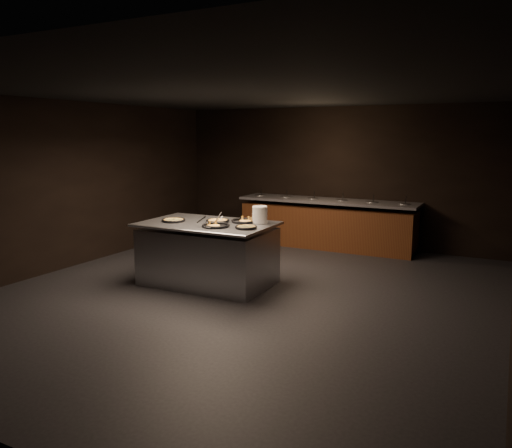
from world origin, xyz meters
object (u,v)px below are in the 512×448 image
Objects in this scene: plate_stack at (260,215)px; pan_veggie_whole at (173,220)px; pan_cheese_whole at (218,221)px; serving_counter at (208,255)px.

plate_stack is 0.70× the size of pan_veggie_whole.
pan_veggie_whole is 0.70m from pan_cheese_whole.
serving_counter is 0.77m from pan_veggie_whole.
plate_stack is at bearing 18.31° from pan_cheese_whole.
plate_stack reaches higher than pan_veggie_whole.
plate_stack is (0.74, 0.34, 0.64)m from serving_counter.
plate_stack is 0.67m from pan_cheese_whole.
pan_cheese_whole is (0.11, 0.13, 0.53)m from serving_counter.
plate_stack is 0.71× the size of pan_cheese_whole.
pan_veggie_whole is (-0.54, -0.15, 0.53)m from serving_counter.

